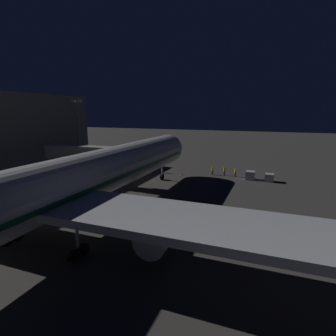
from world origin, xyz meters
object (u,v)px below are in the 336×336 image
jet_bridge (95,153)px  traffic_cone_nose_port (181,174)px  airliner_at_gate (58,188)px  traffic_cone_nose_starboard (162,172)px  ground_crew_under_port_wing (224,171)px  apron_floodlight_mast (78,127)px  ground_crew_by_belt_loader (235,172)px  baggage_container_near_belt (250,175)px  baggage_container_far_row (269,178)px  ground_crew_marshaller_fwd (212,170)px

jet_bridge → traffic_cone_nose_port: bearing=-134.0°
airliner_at_gate → traffic_cone_nose_starboard: airliner_at_gate is taller
traffic_cone_nose_starboard → jet_bridge: bearing=58.0°
ground_crew_under_port_wing → traffic_cone_nose_port: size_ratio=3.41×
apron_floodlight_mast → traffic_cone_nose_starboard: bearing=175.9°
airliner_at_gate → traffic_cone_nose_port: 33.84m
airliner_at_gate → traffic_cone_nose_starboard: size_ratio=124.51×
airliner_at_gate → traffic_cone_nose_port: (-2.20, -33.33, -5.41)m
ground_crew_under_port_wing → ground_crew_by_belt_loader: bearing=171.1°
baggage_container_near_belt → traffic_cone_nose_starboard: bearing=3.7°
ground_crew_by_belt_loader → ground_crew_under_port_wing: bearing=-8.9°
apron_floodlight_mast → traffic_cone_nose_starboard: (-23.30, 1.66, -9.15)m
airliner_at_gate → baggage_container_far_row: airliner_at_gate is taller
airliner_at_gate → ground_crew_under_port_wing: (-10.79, -36.20, -4.66)m
jet_bridge → apron_floodlight_mast: bearing=-43.5°
baggage_container_near_belt → traffic_cone_nose_port: bearing=4.8°
traffic_cone_nose_starboard → traffic_cone_nose_port: bearing=180.0°
baggage_container_far_row → traffic_cone_nose_port: 17.66m
airliner_at_gate → baggage_container_near_belt: 38.45m
baggage_container_near_belt → ground_crew_by_belt_loader: (3.11, -1.32, 0.16)m
apron_floodlight_mast → traffic_cone_nose_port: bearing=176.6°
apron_floodlight_mast → ground_crew_by_belt_loader: size_ratio=8.86×
ground_crew_under_port_wing → traffic_cone_nose_starboard: (12.99, 2.87, -0.76)m
jet_bridge → airliner_at_gate: bearing=116.5°
traffic_cone_nose_port → traffic_cone_nose_starboard: 4.40m
jet_bridge → traffic_cone_nose_port: size_ratio=33.87×
baggage_container_near_belt → baggage_container_far_row: 3.61m
baggage_container_near_belt → airliner_at_gate: bearing=64.8°
jet_bridge → baggage_container_far_row: size_ratio=11.19×
apron_floodlight_mast → traffic_cone_nose_starboard: size_ratio=29.16×
ground_crew_marshaller_fwd → baggage_container_far_row: bearing=171.8°
baggage_container_near_belt → ground_crew_under_port_wing: size_ratio=1.01×
ground_crew_marshaller_fwd → traffic_cone_nose_port: bearing=22.0°
baggage_container_far_row → ground_crew_marshaller_fwd: bearing=-8.2°
baggage_container_near_belt → ground_crew_marshaller_fwd: ground_crew_marshaller_fwd is taller
baggage_container_far_row → ground_crew_marshaller_fwd: (11.49, -1.65, 0.22)m
apron_floodlight_mast → ground_crew_under_port_wing: (-36.29, -1.21, -8.39)m
airliner_at_gate → baggage_container_far_row: size_ratio=41.15×
ground_crew_under_port_wing → ground_crew_marshaller_fwd: bearing=9.0°
jet_bridge → baggage_container_far_row: jet_bridge is taller
baggage_container_far_row → ground_crew_marshaller_fwd: ground_crew_marshaller_fwd is taller
apron_floodlight_mast → ground_crew_marshaller_fwd: apron_floodlight_mast is taller
traffic_cone_nose_starboard → ground_crew_marshaller_fwd: bearing=-166.8°
baggage_container_near_belt → baggage_container_far_row: (-3.59, 0.35, -0.08)m
jet_bridge → ground_crew_by_belt_loader: bearing=-146.7°
jet_bridge → apron_floodlight_mast: size_ratio=1.16×
airliner_at_gate → apron_floodlight_mast: size_ratio=4.27×
baggage_container_near_belt → traffic_cone_nose_starboard: 18.49m
apron_floodlight_mast → airliner_at_gate: bearing=126.1°
ground_crew_by_belt_loader → ground_crew_marshaller_fwd: bearing=0.2°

